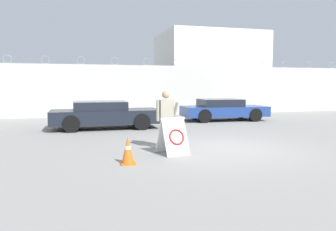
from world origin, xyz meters
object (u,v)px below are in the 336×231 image
parked_car_rear_sedan (223,109)px  barricade_sign (173,136)px  security_guard (166,117)px  parked_car_front_coupe (105,114)px  traffic_cone_near (128,150)px

parked_car_rear_sedan → barricade_sign: bearing=-120.3°
barricade_sign → security_guard: size_ratio=0.59×
parked_car_front_coupe → barricade_sign: bearing=-76.4°
parked_car_front_coupe → security_guard: bearing=-74.7°
barricade_sign → security_guard: 0.87m
parked_car_front_coupe → parked_car_rear_sedan: parked_car_front_coupe is taller
traffic_cone_near → parked_car_front_coupe: size_ratio=0.15×
barricade_sign → parked_car_rear_sedan: 8.91m
barricade_sign → parked_car_front_coupe: bearing=93.5°
security_guard → traffic_cone_near: security_guard is taller
barricade_sign → parked_car_front_coupe: size_ratio=0.22×
traffic_cone_near → parked_car_rear_sedan: (6.28, 8.21, 0.25)m
barricade_sign → traffic_cone_near: size_ratio=1.46×
security_guard → parked_car_front_coupe: size_ratio=0.37×
security_guard → parked_car_front_coupe: 5.25m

